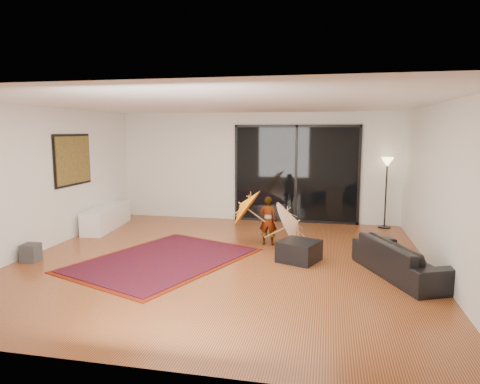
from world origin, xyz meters
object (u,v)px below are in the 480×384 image
(media_console, at_px, (107,217))
(child, at_px, (268,221))
(sofa, at_px, (402,259))
(ottoman, at_px, (299,251))

(media_console, bearing_deg, child, -16.34)
(sofa, bearing_deg, ottoman, 50.43)
(ottoman, relative_size, child, 0.64)
(media_console, height_order, sofa, sofa)
(media_console, height_order, child, child)
(child, bearing_deg, media_console, -9.26)
(child, bearing_deg, sofa, 149.13)
(sofa, height_order, child, child)
(ottoman, height_order, child, child)
(sofa, relative_size, ottoman, 3.05)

